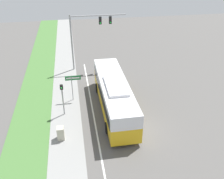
{
  "coord_description": "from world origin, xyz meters",
  "views": [
    {
      "loc": [
        -5.16,
        -16.78,
        13.96
      ],
      "look_at": [
        -1.5,
        4.55,
        1.66
      ],
      "focal_mm": 40.0,
      "sensor_mm": 36.0,
      "label": 1
    }
  ],
  "objects_px": {
    "bus": "(114,94)",
    "pedestrian_signal": "(62,95)",
    "signal_gantry": "(87,31)",
    "street_sign": "(73,83)",
    "utility_cabinet": "(61,133)"
  },
  "relations": [
    {
      "from": "bus",
      "to": "pedestrian_signal",
      "type": "relative_size",
      "value": 3.5
    },
    {
      "from": "signal_gantry",
      "to": "street_sign",
      "type": "distance_m",
      "value": 8.48
    },
    {
      "from": "signal_gantry",
      "to": "pedestrian_signal",
      "type": "xyz_separation_m",
      "value": [
        -3.28,
        -10.1,
        -2.91
      ]
    },
    {
      "from": "street_sign",
      "to": "utility_cabinet",
      "type": "height_order",
      "value": "street_sign"
    },
    {
      "from": "pedestrian_signal",
      "to": "utility_cabinet",
      "type": "xyz_separation_m",
      "value": [
        -0.28,
        -3.55,
        -1.53
      ]
    },
    {
      "from": "utility_cabinet",
      "to": "pedestrian_signal",
      "type": "bearing_deg",
      "value": 85.43
    },
    {
      "from": "bus",
      "to": "signal_gantry",
      "type": "bearing_deg",
      "value": 99.03
    },
    {
      "from": "signal_gantry",
      "to": "street_sign",
      "type": "height_order",
      "value": "signal_gantry"
    },
    {
      "from": "signal_gantry",
      "to": "utility_cabinet",
      "type": "relative_size",
      "value": 6.29
    },
    {
      "from": "utility_cabinet",
      "to": "signal_gantry",
      "type": "bearing_deg",
      "value": 75.37
    },
    {
      "from": "signal_gantry",
      "to": "pedestrian_signal",
      "type": "bearing_deg",
      "value": -107.98
    },
    {
      "from": "signal_gantry",
      "to": "street_sign",
      "type": "xyz_separation_m",
      "value": [
        -2.27,
        -7.6,
        -3.0
      ]
    },
    {
      "from": "bus",
      "to": "pedestrian_signal",
      "type": "xyz_separation_m",
      "value": [
        -4.84,
        -0.22,
        0.45
      ]
    },
    {
      "from": "street_sign",
      "to": "bus",
      "type": "bearing_deg",
      "value": -30.67
    },
    {
      "from": "pedestrian_signal",
      "to": "utility_cabinet",
      "type": "relative_size",
      "value": 2.87
    }
  ]
}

